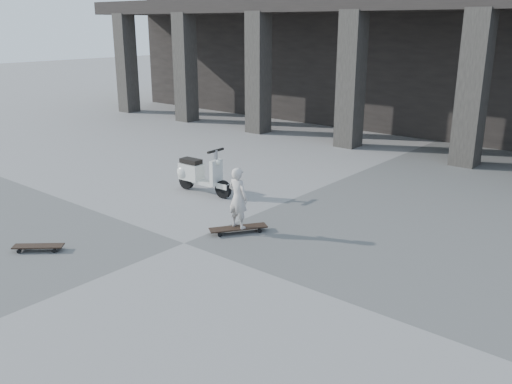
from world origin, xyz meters
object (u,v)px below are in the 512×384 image
Objects in this scene: longboard at (238,228)px; scooter at (195,173)px; child at (238,198)px; skateboard_spare at (38,247)px.

scooter is (-2.41, 1.28, 0.33)m from longboard.
child is at bearing -145.85° from longboard.
child is (2.01, 2.75, 0.59)m from skateboard_spare.
scooter is (-2.41, 1.28, -0.24)m from child.
longboard is at bearing -90.48° from child.
child is 0.74× the size of scooter.
skateboard_spare is at bearing 177.92° from longboard.
longboard is 0.90× the size of child.
child reaches higher than longboard.
skateboard_spare is at bearing -86.36° from scooter.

